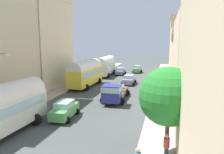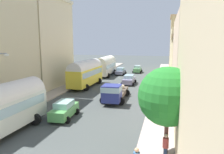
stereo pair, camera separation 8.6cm
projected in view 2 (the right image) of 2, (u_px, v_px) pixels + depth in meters
ground_plane at (119, 84)px, 37.02m from camera, size 154.00×154.00×0.00m
sidewalk_left at (79, 82)px, 38.74m from camera, size 2.50×70.00×0.14m
sidewalk_right at (162, 86)px, 35.27m from camera, size 2.50×70.00×0.14m
building_left_2 at (45, 43)px, 34.44m from camera, size 5.40×10.43×13.98m
building_right_1 at (202, 66)px, 21.71m from camera, size 5.43×13.52×9.61m
building_right_2 at (188, 61)px, 34.09m from camera, size 5.65×10.96×8.19m
building_right_3 at (183, 52)px, 45.53m from camera, size 4.96×11.32×9.84m
building_right_4 at (181, 43)px, 55.88m from camera, size 5.61×9.02×13.49m
parked_bus_1 at (86, 72)px, 34.77m from camera, size 3.51×9.16×4.22m
parked_bus_2 at (106, 65)px, 46.13m from camera, size 3.49×9.46×4.06m
cargo_truck_0 at (114, 92)px, 26.21m from camera, size 3.07×7.25×2.34m
car_0 at (129, 80)px, 37.04m from camera, size 2.26×4.28×1.59m
car_1 at (137, 69)px, 50.90m from camera, size 2.13×4.03×1.66m
car_2 at (64, 110)px, 20.59m from camera, size 2.26×3.97×1.66m
car_3 at (121, 71)px, 47.56m from camera, size 2.24×3.76×1.56m
pedestrian_1 at (160, 108)px, 20.47m from camera, size 0.45×0.45×1.73m
pedestrian_2 at (162, 80)px, 35.17m from camera, size 0.39×0.39×1.74m
pedestrian_3 at (166, 146)px, 12.95m from camera, size 0.36×0.36×1.82m
pedestrian_4 at (162, 112)px, 19.40m from camera, size 0.43×0.43×1.81m
roadside_tree_0 at (168, 97)px, 13.06m from camera, size 3.60×3.60×5.74m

